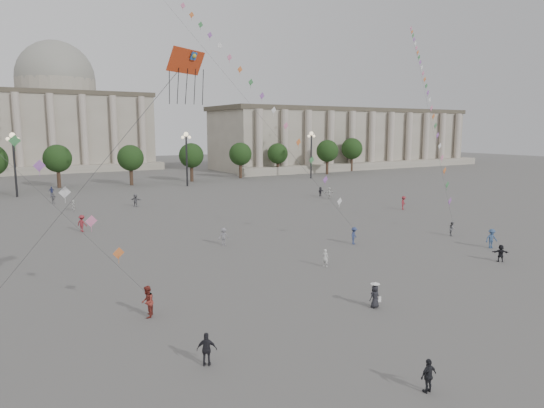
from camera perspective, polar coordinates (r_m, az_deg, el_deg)
ground at (r=30.49m, az=12.38°, el=-13.02°), size 360.00×360.00×0.00m
hall_east at (r=148.44m, az=8.75°, el=7.65°), size 84.00×26.22×17.20m
hall_central at (r=150.94m, az=-23.80°, el=9.24°), size 48.30×34.30×35.50m
tree_row at (r=100.52m, az=-19.70°, el=4.99°), size 137.12×5.12×8.00m
lamp_post_mid_west at (r=90.61m, az=-28.11°, el=5.34°), size 2.00×0.90×10.65m
lamp_post_mid_east at (r=96.90m, az=-10.04°, el=6.40°), size 2.00×0.90×10.65m
lamp_post_far_east at (r=111.22m, az=4.64°, el=6.81°), size 2.00×0.90×10.65m
person_crowd_0 at (r=89.55m, az=-24.51°, el=1.36°), size 0.96×0.40×1.64m
person_crowd_3 at (r=45.90m, az=25.31°, el=-5.25°), size 1.36×1.20×1.49m
person_crowd_4 at (r=72.55m, az=-22.35°, el=-0.12°), size 1.08×1.49×1.56m
person_crowd_6 at (r=47.58m, az=-5.70°, el=-3.81°), size 1.19×0.80×1.71m
person_crowd_7 at (r=78.96m, az=6.75°, el=1.29°), size 1.84×0.90×1.90m
person_crowd_8 at (r=70.50m, az=15.21°, el=0.14°), size 1.42×1.20×1.91m
person_crowd_9 at (r=82.01m, az=5.72°, el=1.47°), size 1.52×0.94×1.56m
person_crowd_12 at (r=73.34m, az=-15.76°, el=0.43°), size 1.53×1.69×1.87m
person_crowd_13 at (r=40.30m, az=6.28°, el=-6.32°), size 0.58×0.65×1.48m
person_crowd_14 at (r=50.60m, az=24.42°, el=-3.72°), size 1.36×1.02×1.86m
person_crowd_16 at (r=80.61m, az=-24.37°, el=0.61°), size 1.02×0.66×1.62m
person_crowd_17 at (r=57.31m, az=-21.45°, el=-2.14°), size 1.31×1.38×1.88m
tourist_1 at (r=24.35m, az=-7.68°, el=-16.58°), size 1.04×0.82×1.65m
tourist_4 at (r=23.06m, az=17.93°, el=-18.66°), size 0.90×0.39×1.52m
kite_flyer_0 at (r=30.59m, az=-14.46°, el=-11.07°), size 1.08×1.17×1.94m
kite_flyer_1 at (r=48.36m, az=9.64°, el=-3.69°), size 1.28×1.13×1.72m
kite_flyer_2 at (r=54.87m, az=20.43°, el=-2.74°), size 0.94×0.91×1.53m
hat_person at (r=31.88m, az=12.02°, el=-10.47°), size 0.73×0.60×1.69m
dragon_kite at (r=22.82m, az=-10.31°, el=14.24°), size 6.21×2.22×16.51m
kite_train_mid at (r=68.18m, az=-9.89°, el=20.93°), size 12.76×49.25×68.13m
kite_train_east at (r=78.76m, az=17.59°, el=13.10°), size 30.57×35.41×56.17m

